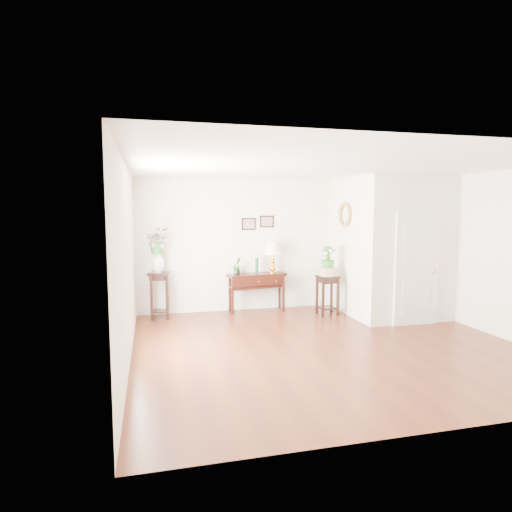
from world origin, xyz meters
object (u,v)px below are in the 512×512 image
object	(u,v)px
plant_stand_a	(159,295)
plant_stand_b	(327,295)
table_lamp	(273,257)
console_table	(257,292)

from	to	relation	value
plant_stand_a	plant_stand_b	size ratio (longest dim) A/B	1.14
table_lamp	console_table	bearing A→B (deg)	180.00
console_table	table_lamp	xyz separation A→B (m)	(0.35, 0.00, 0.76)
table_lamp	plant_stand_b	size ratio (longest dim) A/B	0.83
plant_stand_b	plant_stand_a	bearing A→B (deg)	171.72
table_lamp	plant_stand_a	bearing A→B (deg)	-176.65
plant_stand_a	plant_stand_b	world-z (taller)	plant_stand_a
console_table	table_lamp	bearing A→B (deg)	-7.69
console_table	plant_stand_b	world-z (taller)	same
console_table	table_lamp	distance (m)	0.83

